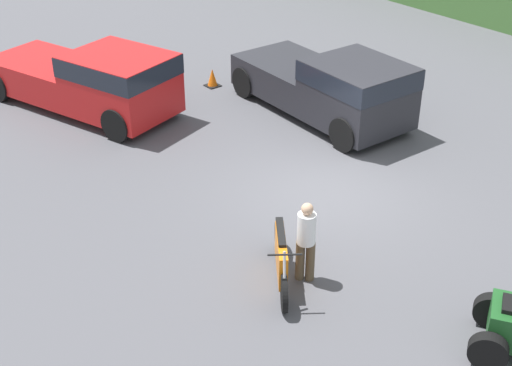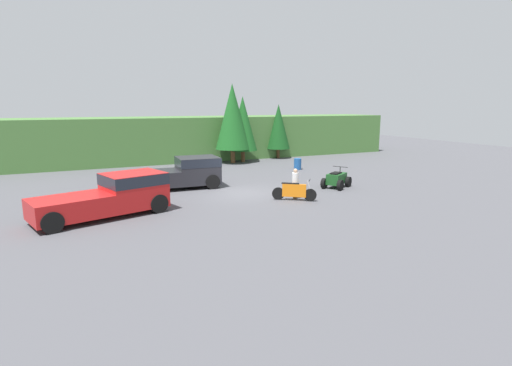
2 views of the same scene
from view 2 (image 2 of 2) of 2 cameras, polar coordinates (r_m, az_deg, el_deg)
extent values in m
plane|color=#4C4C51|center=(23.39, -2.05, -1.39)|extent=(80.00, 80.00, 0.00)
cube|color=#477538|center=(38.21, -11.57, 6.25)|extent=(44.00, 6.00, 3.96)
cylinder|color=brown|center=(35.48, -3.32, 3.89)|extent=(0.41, 0.41, 1.24)
cone|color=#19561E|center=(35.22, -3.38, 9.46)|extent=(3.03, 3.03, 5.65)
cylinder|color=brown|center=(36.12, -1.88, 3.87)|extent=(0.35, 0.35, 1.05)
cone|color=#19561E|center=(35.87, -1.91, 8.49)|extent=(2.56, 2.56, 4.77)
cylinder|color=brown|center=(38.77, 3.17, 4.27)|extent=(0.31, 0.31, 0.93)
cone|color=#144719|center=(38.56, 3.21, 8.06)|extent=(2.26, 2.26, 4.22)
cube|color=red|center=(19.95, -17.02, -0.93)|extent=(3.14, 2.81, 1.64)
cube|color=#1E232D|center=(19.85, -17.11, 0.59)|extent=(3.16, 2.84, 0.52)
cube|color=red|center=(19.04, -24.98, -3.18)|extent=(3.70, 2.98, 0.90)
cylinder|color=black|center=(21.26, -16.26, -1.86)|extent=(0.94, 0.52, 0.90)
cylinder|color=black|center=(19.52, -13.74, -2.87)|extent=(0.94, 0.52, 0.90)
cylinder|color=black|center=(19.79, -28.61, -3.74)|extent=(0.94, 0.52, 0.90)
cylinder|color=black|center=(17.92, -27.13, -5.04)|extent=(0.94, 0.52, 0.90)
cube|color=#232328|center=(25.16, -8.32, 1.85)|extent=(2.57, 2.28, 1.64)
cube|color=#1E232D|center=(25.08, -8.35, 3.06)|extent=(2.60, 2.30, 0.52)
cube|color=#232328|center=(24.72, -14.47, 0.59)|extent=(3.12, 2.30, 0.90)
cylinder|color=black|center=(26.36, -7.43, 0.94)|extent=(0.91, 0.33, 0.90)
cylinder|color=black|center=(24.48, -6.24, 0.18)|extent=(0.91, 0.33, 0.90)
cylinder|color=black|center=(25.64, -16.79, 0.27)|extent=(0.91, 0.33, 0.90)
cylinder|color=black|center=(23.70, -16.32, -0.56)|extent=(0.91, 0.33, 0.90)
cylinder|color=black|center=(21.43, 7.76, -1.72)|extent=(0.60, 0.49, 0.67)
cylinder|color=black|center=(21.63, 3.20, -1.52)|extent=(0.60, 0.49, 0.67)
cube|color=orange|center=(21.47, 5.48, -1.06)|extent=(1.11, 0.90, 0.70)
cylinder|color=#B7B7BC|center=(21.35, 7.65, -0.65)|extent=(0.27, 0.22, 0.79)
cylinder|color=black|center=(21.27, 7.68, 0.42)|extent=(0.39, 0.50, 0.04)
cube|color=black|center=(21.42, 4.93, -0.05)|extent=(0.83, 0.68, 0.06)
cylinder|color=black|center=(26.05, 10.90, 0.42)|extent=(0.66, 0.52, 0.64)
cylinder|color=black|center=(25.68, 13.05, 0.18)|extent=(0.66, 0.52, 0.64)
cylinder|color=black|center=(24.86, 9.71, -0.04)|extent=(0.66, 0.52, 0.64)
cylinder|color=black|center=(24.47, 11.94, -0.31)|extent=(0.66, 0.52, 0.64)
cube|color=#194C1E|center=(25.21, 11.43, 0.62)|extent=(1.65, 1.44, 0.65)
cylinder|color=black|center=(25.62, 11.93, 1.90)|extent=(0.07, 0.07, 0.35)
cylinder|color=black|center=(25.59, 11.94, 2.29)|extent=(0.54, 0.86, 0.04)
cube|color=black|center=(25.01, 11.33, 1.39)|extent=(0.95, 0.83, 0.08)
cylinder|color=brown|center=(22.02, 5.68, -1.13)|extent=(0.24, 0.24, 0.83)
cylinder|color=brown|center=(21.84, 5.54, -1.22)|extent=(0.24, 0.24, 0.83)
cylinder|color=white|center=(21.79, 5.65, 0.68)|extent=(0.49, 0.49, 0.62)
sphere|color=tan|center=(21.72, 5.67, 1.77)|extent=(0.32, 0.32, 0.22)
cube|color=black|center=(23.38, -19.18, -1.98)|extent=(0.42, 0.42, 0.03)
cone|color=orange|center=(23.33, -19.22, -1.36)|extent=(0.32, 0.32, 0.55)
cylinder|color=#1E5193|center=(31.92, 5.96, 2.72)|extent=(0.58, 0.58, 0.88)
camera|label=1|loc=(21.92, 36.34, 17.64)|focal=50.00mm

